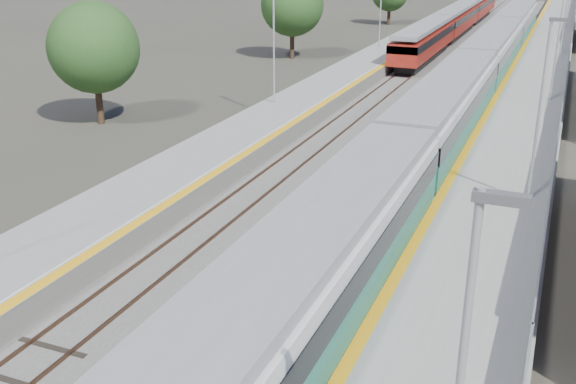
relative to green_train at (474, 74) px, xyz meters
The scene contains 9 objects.
ground 8.65m from the green_train, 100.39° to the left, with size 320.00×320.00×0.00m, color #47443A.
ballast_bed 11.56m from the green_train, 109.35° to the left, with size 10.50×155.00×0.06m, color #565451.
tracks 12.96m from the green_train, 104.31° to the left, with size 8.96×160.00×0.17m.
platform_right 11.47m from the green_train, 70.49° to the left, with size 4.70×155.00×8.52m.
platform_left 15.12m from the green_train, 134.67° to the left, with size 4.30×155.00×8.52m.
green_train is the anchor object (origin of this frame).
red_train 36.09m from the green_train, 101.18° to the left, with size 2.70×54.76×3.41m.
tree_a 25.44m from the green_train, 148.08° to the right, with size 5.68×5.68×7.70m.
tree_b 24.02m from the green_train, 144.08° to the left, with size 6.07×6.07×8.22m.
Camera 1 is at (7.36, -6.00, 11.40)m, focal length 42.00 mm.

